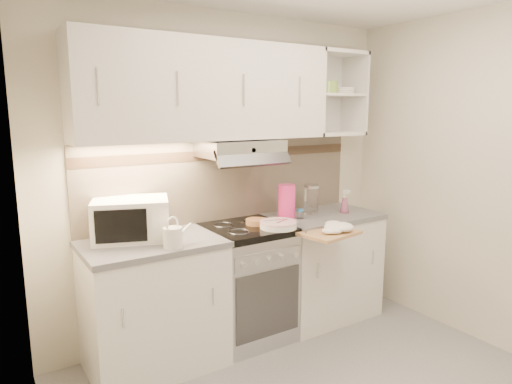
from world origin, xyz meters
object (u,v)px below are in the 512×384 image
Objects in this scene: microwave at (131,219)px; cutting_board at (326,232)px; glass_jar at (311,199)px; pink_pitcher at (287,201)px; spray_bottle at (345,203)px; watering_can at (174,236)px; plate_stack at (278,225)px; electric_range at (247,282)px.

cutting_board is (1.29, -0.50, -0.17)m from microwave.
glass_jar is (1.52, -0.05, -0.02)m from microwave.
pink_pitcher reaches higher than spray_bottle.
spray_bottle reaches higher than watering_can.
microwave is at bearing 163.64° from plate_stack.
glass_jar is 1.15× the size of spray_bottle.
spray_bottle is at bearing -18.41° from watering_can.
cutting_board is (0.05, -0.42, -0.17)m from pink_pitcher.
pink_pitcher is 0.46m from cutting_board.
electric_range is 0.53m from plate_stack.
cutting_board is at bearing -116.55° from glass_jar.
microwave reaches higher than glass_jar.
plate_stack is at bearing -47.80° from electric_range.
microwave is at bearing 149.99° from cutting_board.
electric_range is 1.54× the size of microwave.
microwave is at bearing 171.08° from pink_pitcher.
spray_bottle is (0.27, -0.13, -0.04)m from glass_jar.
watering_can is at bearing -172.07° from pink_pitcher.
cutting_board is (-0.49, -0.32, -0.11)m from spray_bottle.
microwave is 2.52× the size of watering_can.
plate_stack is at bearing -142.81° from pink_pitcher.
spray_bottle is at bearing 8.50° from plate_stack.
microwave is at bearing 172.19° from electric_range.
microwave reaches higher than electric_range.
watering_can is 0.84× the size of plate_stack.
watering_can is at bearing -177.50° from plate_stack.
electric_range is 3.27× the size of pink_pitcher.
electric_range is at bearing -6.10° from watering_can.
microwave is at bearing 170.75° from spray_bottle.
spray_bottle is at bearing -3.90° from electric_range.
spray_bottle reaches higher than plate_stack.
pink_pitcher is at bearing -10.53° from watering_can.
electric_range is 3.87× the size of watering_can.
electric_range is at bearing -179.93° from pink_pitcher.
microwave is (-0.84, 0.12, 0.59)m from electric_range.
glass_jar reaches higher than watering_can.
electric_range is 3.27× the size of plate_stack.
glass_jar is at bearing -0.33° from pink_pitcher.
microwave is at bearing 92.59° from watering_can.
pink_pitcher is at bearing 42.53° from plate_stack.
pink_pitcher is at bearing 16.18° from microwave.
microwave reaches higher than watering_can.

